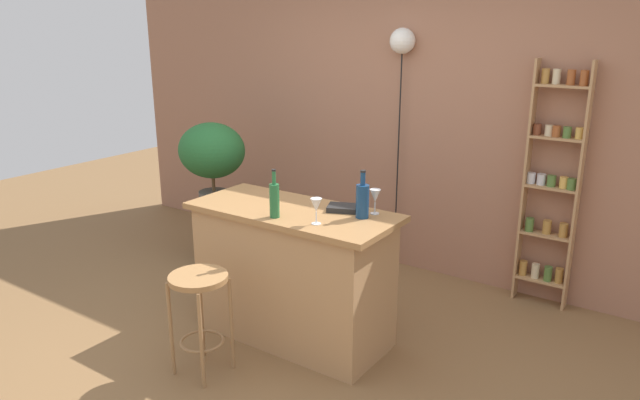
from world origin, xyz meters
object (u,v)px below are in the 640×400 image
at_px(bar_stool, 200,300).
at_px(potted_plant, 212,155).
at_px(pendant_globe_light, 402,44).
at_px(spice_shelf, 551,186).
at_px(plant_stool, 216,236).
at_px(wine_glass_center, 375,196).
at_px(wine_glass_left, 316,206).
at_px(bottle_vinegar, 362,200).
at_px(cookbook, 344,208).
at_px(bottle_spirits_clear, 274,199).

height_order(bar_stool, potted_plant, potted_plant).
bearing_deg(potted_plant, bar_stool, -48.91).
bearing_deg(pendant_globe_light, spice_shelf, -0.88).
distance_m(plant_stool, wine_glass_center, 2.16).
bearing_deg(wine_glass_left, bottle_vinegar, 57.21).
relative_size(bottle_vinegar, wine_glass_left, 1.89).
relative_size(plant_stool, wine_glass_left, 2.87).
height_order(plant_stool, wine_glass_center, wine_glass_center).
bearing_deg(plant_stool, potted_plant, 0.00).
height_order(wine_glass_left, cookbook, wine_glass_left).
distance_m(potted_plant, wine_glass_left, 1.94).
relative_size(spice_shelf, pendant_globe_light, 0.90).
distance_m(bottle_vinegar, pendant_globe_light, 1.76).
distance_m(wine_glass_center, cookbook, 0.23).
bearing_deg(bottle_spirits_clear, pendant_globe_light, 90.53).
bearing_deg(bar_stool, wine_glass_center, 51.71).
xyz_separation_m(bottle_vinegar, pendant_globe_light, (-0.48, 1.44, 0.90)).
relative_size(bar_stool, spice_shelf, 0.35).
relative_size(bar_stool, cookbook, 3.15).
xyz_separation_m(wine_glass_left, wine_glass_center, (0.20, 0.38, 0.00)).
bearing_deg(potted_plant, wine_glass_left, -26.80).
bearing_deg(wine_glass_left, plant_stool, 153.20).
xyz_separation_m(plant_stool, cookbook, (1.73, -0.55, 0.72)).
relative_size(bottle_vinegar, bottle_spirits_clear, 0.99).
bearing_deg(spice_shelf, potted_plant, -163.46).
relative_size(bar_stool, pendant_globe_light, 0.32).
bearing_deg(plant_stool, spice_shelf, 16.54).
bearing_deg(plant_stool, wine_glass_center, -14.33).
relative_size(plant_stool, bottle_vinegar, 1.52).
height_order(cookbook, pendant_globe_light, pendant_globe_light).
bearing_deg(plant_stool, bottle_spirits_clear, -32.45).
relative_size(bar_stool, plant_stool, 1.41).
bearing_deg(pendant_globe_light, bottle_vinegar, -71.46).
bearing_deg(bottle_vinegar, cookbook, 161.41).
height_order(potted_plant, cookbook, potted_plant).
bearing_deg(bar_stool, plant_stool, 131.09).
bearing_deg(bottle_vinegar, potted_plant, 162.26).
distance_m(potted_plant, wine_glass_center, 1.99).
distance_m(spice_shelf, cookbook, 1.68).
relative_size(potted_plant, bottle_vinegar, 2.65).
relative_size(bar_stool, bottle_spirits_clear, 2.11).
bearing_deg(spice_shelf, cookbook, -126.09).
bearing_deg(potted_plant, spice_shelf, 16.54).
bearing_deg(potted_plant, bottle_spirits_clear, -32.45).
relative_size(potted_plant, pendant_globe_light, 0.39).
xyz_separation_m(plant_stool, wine_glass_left, (1.73, -0.87, 0.82)).
relative_size(bottle_spirits_clear, wine_glass_left, 1.91).
distance_m(spice_shelf, pendant_globe_light, 1.64).
relative_size(bottle_spirits_clear, wine_glass_center, 1.91).
xyz_separation_m(bottle_vinegar, wine_glass_center, (0.03, 0.12, 0.00)).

